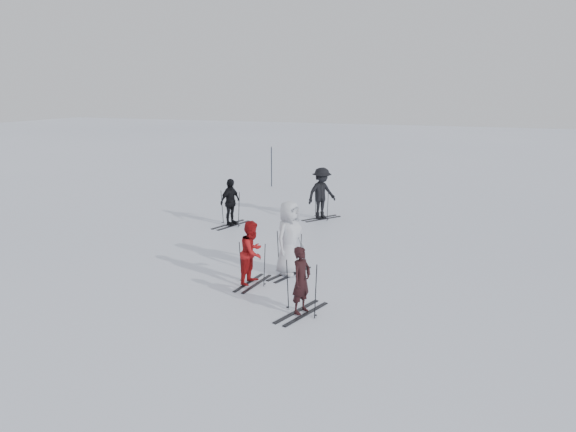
% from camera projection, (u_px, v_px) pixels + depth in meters
% --- Properties ---
extents(ground, '(120.00, 120.00, 0.00)m').
position_uv_depth(ground, '(276.00, 256.00, 16.67)').
color(ground, silver).
rests_on(ground, ground).
extents(skier_near_dark, '(0.49, 0.62, 1.50)m').
position_uv_depth(skier_near_dark, '(301.00, 281.00, 12.27)').
color(skier_near_dark, black).
rests_on(skier_near_dark, ground).
extents(skier_red, '(0.66, 0.82, 1.62)m').
position_uv_depth(skier_red, '(252.00, 253.00, 14.13)').
color(skier_red, maroon).
rests_on(skier_red, ground).
extents(skier_grey, '(0.86, 1.09, 1.97)m').
position_uv_depth(skier_grey, '(289.00, 239.00, 14.82)').
color(skier_grey, silver).
rests_on(skier_grey, ground).
extents(skier_uphill_left, '(0.64, 1.05, 1.68)m').
position_uv_depth(skier_uphill_left, '(230.00, 203.00, 20.16)').
color(skier_uphill_left, black).
rests_on(skier_uphill_left, ground).
extents(skier_uphill_far, '(1.29, 1.43, 1.93)m').
position_uv_depth(skier_uphill_far, '(322.00, 194.00, 21.14)').
color(skier_uphill_far, black).
rests_on(skier_uphill_far, ground).
extents(skis_near_dark, '(1.86, 1.31, 1.23)m').
position_uv_depth(skis_near_dark, '(301.00, 287.00, 12.30)').
color(skis_near_dark, black).
rests_on(skis_near_dark, ground).
extents(skis_red, '(1.59, 0.91, 1.12)m').
position_uv_depth(skis_red, '(252.00, 263.00, 14.18)').
color(skis_red, black).
rests_on(skis_red, ground).
extents(skis_grey, '(1.82, 1.27, 1.20)m').
position_uv_depth(skis_grey, '(289.00, 253.00, 14.90)').
color(skis_grey, black).
rests_on(skis_grey, ground).
extents(skis_uphill_left, '(1.96, 1.35, 1.30)m').
position_uv_depth(skis_uphill_left, '(230.00, 208.00, 20.20)').
color(skis_uphill_left, black).
rests_on(skis_uphill_left, ground).
extents(skis_uphill_far, '(1.91, 1.69, 1.24)m').
position_uv_depth(skis_uphill_far, '(321.00, 203.00, 21.22)').
color(skis_uphill_far, black).
rests_on(skis_uphill_far, ground).
extents(piste_marker, '(0.05, 0.05, 2.00)m').
position_uv_depth(piste_marker, '(272.00, 167.00, 28.10)').
color(piste_marker, black).
rests_on(piste_marker, ground).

